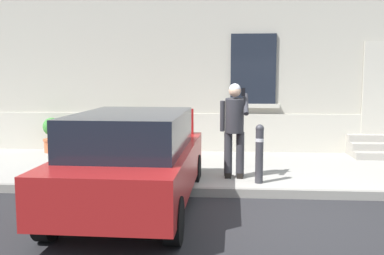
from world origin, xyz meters
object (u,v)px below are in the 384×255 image
at_px(bollard_far_left, 91,149).
at_px(planter_terracotta, 52,134).
at_px(bollard_near_person, 259,152).
at_px(hatchback_car_red, 134,159).
at_px(planter_charcoal, 130,136).
at_px(person_on_phone, 234,125).

xyz_separation_m(bollard_far_left, planter_terracotta, (-1.83, 2.79, -0.11)).
height_order(bollard_near_person, bollard_far_left, same).
relative_size(hatchback_car_red, planter_terracotta, 4.77).
bearing_deg(bollard_far_left, hatchback_car_red, -48.76).
bearing_deg(planter_charcoal, planter_terracotta, 174.95).
bearing_deg(planter_terracotta, bollard_near_person, -29.83).
height_order(hatchback_car_red, bollard_near_person, hatchback_car_red).
xyz_separation_m(hatchback_car_red, planter_charcoal, (-0.90, 3.81, -0.18)).
height_order(hatchback_car_red, planter_charcoal, hatchback_car_red).
bearing_deg(planter_terracotta, bollard_far_left, -56.71).
xyz_separation_m(hatchback_car_red, bollard_near_person, (1.98, 1.20, -0.08)).
bearing_deg(bollard_near_person, hatchback_car_red, -148.86).
xyz_separation_m(bollard_near_person, bollard_far_left, (-3.03, 0.00, 0.00)).
xyz_separation_m(bollard_near_person, person_on_phone, (-0.44, 0.33, 0.44)).
relative_size(planter_terracotta, planter_charcoal, 1.00).
xyz_separation_m(person_on_phone, planter_terracotta, (-4.42, 2.45, -0.55)).
bearing_deg(hatchback_car_red, bollard_near_person, 31.14).
distance_m(bollard_far_left, person_on_phone, 2.65).
xyz_separation_m(bollard_near_person, planter_charcoal, (-2.88, 2.61, -0.11)).
bearing_deg(person_on_phone, bollard_far_left, -162.17).
distance_m(bollard_near_person, planter_charcoal, 3.89).
height_order(hatchback_car_red, planter_terracotta, hatchback_car_red).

